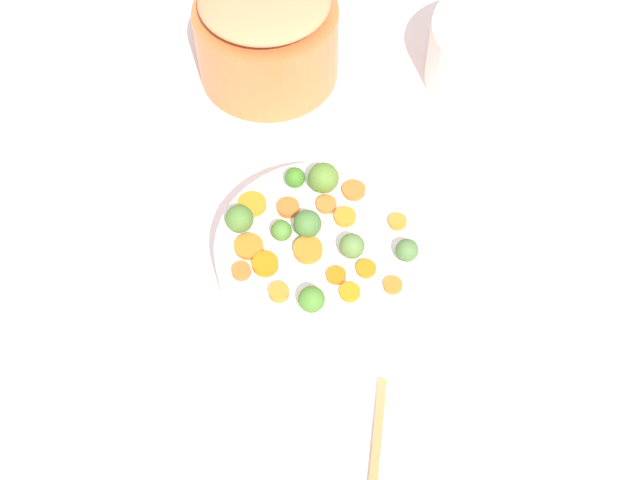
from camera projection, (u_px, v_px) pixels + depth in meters
The scene contains 27 objects.
tabletop at pixel (331, 302), 1.17m from camera, with size 2.40×2.40×0.02m, color white.
serving_bowl_carrots at pixel (320, 262), 1.15m from camera, with size 0.28×0.28×0.09m, color white.
metal_pot at pixel (267, 42), 1.35m from camera, with size 0.23×0.23×0.13m, color #D2753E.
carrot_slice_0 at pixel (397, 221), 1.13m from camera, with size 0.02×0.02×0.01m, color orange.
carrot_slice_1 at pixel (326, 204), 1.14m from camera, with size 0.03×0.03×0.01m, color orange.
carrot_slice_2 at pixel (252, 204), 1.14m from camera, with size 0.04×0.04×0.01m, color orange.
carrot_slice_3 at pixel (336, 275), 1.08m from camera, with size 0.03×0.03×0.01m, color orange.
carrot_slice_4 at pixel (350, 292), 1.07m from camera, with size 0.03×0.03×0.01m, color orange.
carrot_slice_5 at pixel (241, 271), 1.08m from camera, with size 0.02×0.02×0.01m, color orange.
carrot_slice_6 at pixel (308, 250), 1.10m from camera, with size 0.04×0.04×0.01m, color orange.
carrot_slice_7 at pixel (288, 208), 1.14m from camera, with size 0.03×0.03×0.01m, color orange.
carrot_slice_8 at pixel (354, 190), 1.16m from camera, with size 0.03×0.03×0.01m, color orange.
carrot_slice_9 at pixel (366, 269), 1.09m from camera, with size 0.03×0.03×0.01m, color orange.
carrot_slice_10 at pixel (345, 217), 1.13m from camera, with size 0.03×0.03×0.01m, color orange.
carrot_slice_11 at pixel (265, 264), 1.09m from camera, with size 0.03×0.03×0.01m, color orange.
carrot_slice_12 at pixel (279, 292), 1.06m from camera, with size 0.03×0.03×0.01m, color orange.
carrot_slice_13 at pixel (393, 285), 1.07m from camera, with size 0.02×0.02×0.01m, color orange.
carrot_slice_14 at pixel (249, 247), 1.10m from camera, with size 0.04×0.04×0.01m, color orange.
brussels_sprout_0 at pixel (307, 224), 1.11m from camera, with size 0.04×0.04×0.04m, color #4A7A38.
brussels_sprout_1 at pixel (295, 178), 1.15m from camera, with size 0.03×0.03×0.03m, color #428226.
brussels_sprout_2 at pixel (312, 299), 1.05m from camera, with size 0.03×0.03×0.03m, color #4D862E.
brussels_sprout_3 at pixel (352, 246), 1.09m from camera, with size 0.03×0.03×0.03m, color #5E8541.
brussels_sprout_4 at pixel (281, 231), 1.11m from camera, with size 0.03×0.03×0.03m, color #508732.
brussels_sprout_5 at pixel (323, 178), 1.15m from camera, with size 0.04×0.04×0.04m, color olive.
brussels_sprout_6 at pixel (407, 250), 1.09m from camera, with size 0.03×0.03×0.03m, color #517C3F.
brussels_sprout_7 at pixel (239, 219), 1.11m from camera, with size 0.04×0.04×0.04m, color #4F7B33.
casserole_dish at pixel (497, 54), 1.35m from camera, with size 0.22×0.22×0.11m, color white.
Camera 1 is at (-0.45, 0.36, 1.03)m, focal length 47.34 mm.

